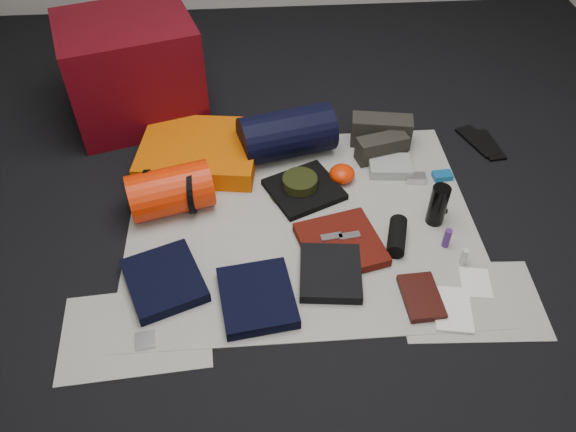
{
  "coord_description": "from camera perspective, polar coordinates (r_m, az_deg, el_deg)",
  "views": [
    {
      "loc": [
        -0.2,
        -1.81,
        1.88
      ],
      "look_at": [
        -0.07,
        -0.06,
        0.1
      ],
      "focal_mm": 35.0,
      "sensor_mm": 36.0,
      "label": 1
    }
  ],
  "objects": [
    {
      "name": "floor",
      "position": [
        2.63,
        1.37,
        -0.74
      ],
      "size": [
        4.5,
        4.5,
        0.02
      ],
      "primitive_type": "cube",
      "color": "black",
      "rests_on": "ground"
    },
    {
      "name": "newspaper_mat",
      "position": [
        2.62,
        1.38,
        -0.55
      ],
      "size": [
        1.6,
        1.3,
        0.01
      ],
      "primitive_type": "cube",
      "color": "beige",
      "rests_on": "floor"
    },
    {
      "name": "newspaper_sheet_front_left",
      "position": [
        2.32,
        -15.14,
        -11.24
      ],
      "size": [
        0.61,
        0.44,
        0.0
      ],
      "primitive_type": "cube",
      "rotation": [
        0.0,
        0.0,
        0.07
      ],
      "color": "beige",
      "rests_on": "floor"
    },
    {
      "name": "newspaper_sheet_front_right",
      "position": [
        2.45,
        17.99,
        -8.14
      ],
      "size": [
        0.6,
        0.43,
        0.0
      ],
      "primitive_type": "cube",
      "rotation": [
        0.0,
        0.0,
        -0.05
      ],
      "color": "beige",
      "rests_on": "floor"
    },
    {
      "name": "red_cabinet",
      "position": [
        3.24,
        -15.53,
        14.07
      ],
      "size": [
        0.81,
        0.74,
        0.56
      ],
      "primitive_type": "cube",
      "rotation": [
        0.0,
        0.0,
        0.29
      ],
      "color": "#50050E",
      "rests_on": "floor"
    },
    {
      "name": "sleeping_pad",
      "position": [
        2.95,
        -8.97,
        6.53
      ],
      "size": [
        0.65,
        0.56,
        0.11
      ],
      "primitive_type": "cube",
      "rotation": [
        0.0,
        0.0,
        -0.13
      ],
      "color": "#DC5B02",
      "rests_on": "newspaper_mat"
    },
    {
      "name": "stuff_sack",
      "position": [
        2.66,
        -11.88,
        2.5
      ],
      "size": [
        0.42,
        0.32,
        0.22
      ],
      "primitive_type": "cylinder",
      "rotation": [
        0.0,
        1.57,
        0.27
      ],
      "color": "red",
      "rests_on": "newspaper_mat"
    },
    {
      "name": "sack_strap_left",
      "position": [
        2.68,
        -13.98,
        2.32
      ],
      "size": [
        0.02,
        0.22,
        0.22
      ],
      "primitive_type": "cylinder",
      "rotation": [
        0.0,
        1.57,
        0.0
      ],
      "color": "black",
      "rests_on": "newspaper_mat"
    },
    {
      "name": "sack_strap_right",
      "position": [
        2.65,
        -9.73,
        2.57
      ],
      "size": [
        0.02,
        0.22,
        0.22
      ],
      "primitive_type": "cylinder",
      "rotation": [
        0.0,
        1.57,
        0.0
      ],
      "color": "black",
      "rests_on": "newspaper_mat"
    },
    {
      "name": "navy_duffel",
      "position": [
        2.91,
        -0.12,
        8.34
      ],
      "size": [
        0.52,
        0.36,
        0.25
      ],
      "primitive_type": "cylinder",
      "rotation": [
        0.0,
        1.57,
        0.24
      ],
      "color": "black",
      "rests_on": "newspaper_mat"
    },
    {
      "name": "boonie_brim",
      "position": [
        2.76,
        1.2,
        2.66
      ],
      "size": [
        0.38,
        0.38,
        0.01
      ],
      "primitive_type": "cylinder",
      "rotation": [
        0.0,
        0.0,
        -0.28
      ],
      "color": "black",
      "rests_on": "newspaper_mat"
    },
    {
      "name": "boonie_crown",
      "position": [
        2.74,
        1.21,
        3.3
      ],
      "size": [
        0.17,
        0.17,
        0.07
      ],
      "primitive_type": "cylinder",
      "color": "black",
      "rests_on": "boonie_brim"
    },
    {
      "name": "hiking_boot_left",
      "position": [
        2.96,
        9.48,
        6.85
      ],
      "size": [
        0.28,
        0.16,
        0.13
      ],
      "primitive_type": "cube",
      "rotation": [
        0.0,
        0.0,
        0.24
      ],
      "color": "#2B2821",
      "rests_on": "newspaper_mat"
    },
    {
      "name": "hiking_boot_right",
      "position": [
        3.05,
        9.45,
        8.54
      ],
      "size": [
        0.33,
        0.17,
        0.16
      ],
      "primitive_type": "cube",
      "rotation": [
        0.0,
        0.0,
        -0.17
      ],
      "color": "#2B2821",
      "rests_on": "newspaper_mat"
    },
    {
      "name": "flip_flop_left",
      "position": [
        3.23,
        18.71,
        7.2
      ],
      "size": [
        0.19,
        0.29,
        0.02
      ],
      "primitive_type": "cube",
      "rotation": [
        0.0,
        0.0,
        0.35
      ],
      "color": "black",
      "rests_on": "floor"
    },
    {
      "name": "flip_flop_right",
      "position": [
        3.22,
        19.67,
        6.8
      ],
      "size": [
        0.12,
        0.26,
        0.01
      ],
      "primitive_type": "cube",
      "rotation": [
        0.0,
        0.0,
        0.12
      ],
      "color": "black",
      "rests_on": "floor"
    },
    {
      "name": "trousers_navy_a",
      "position": [
        2.41,
        -12.46,
        -6.4
      ],
      "size": [
        0.39,
        0.42,
        0.05
      ],
      "primitive_type": "cube",
      "rotation": [
        0.0,
        0.0,
        0.37
      ],
      "color": "black",
      "rests_on": "newspaper_mat"
    },
    {
      "name": "trousers_navy_b",
      "position": [
        2.3,
        -3.16,
        -8.25
      ],
      "size": [
        0.34,
        0.37,
        0.05
      ],
      "primitive_type": "cube",
      "rotation": [
        0.0,
        0.0,
        0.14
      ],
      "color": "black",
      "rests_on": "newspaper_mat"
    },
    {
      "name": "trousers_charcoal",
      "position": [
        2.39,
        4.33,
        -5.77
      ],
      "size": [
        0.29,
        0.32,
        0.05
      ],
      "primitive_type": "cube",
      "rotation": [
        0.0,
        0.0,
        -0.11
      ],
      "color": "black",
      "rests_on": "newspaper_mat"
    },
    {
      "name": "black_tshirt",
      "position": [
        2.75,
        1.65,
        2.72
      ],
      "size": [
        0.42,
        0.41,
        0.03
      ],
      "primitive_type": "cube",
      "rotation": [
        0.0,
        0.0,
        0.42
      ],
      "color": "black",
      "rests_on": "newspaper_mat"
    },
    {
      "name": "red_shirt",
      "position": [
        2.5,
        5.37,
        -2.88
      ],
      "size": [
        0.41,
        0.41,
        0.05
      ],
      "primitive_type": "cube",
      "rotation": [
        0.0,
        0.0,
        0.24
      ],
      "color": "#4D0F08",
      "rests_on": "newspaper_mat"
    },
    {
      "name": "orange_stuff_sack",
      "position": [
        2.81,
        5.51,
        4.29
      ],
      "size": [
        0.15,
        0.15,
        0.08
      ],
      "primitive_type": "ellipsoid",
      "rotation": [
        0.0,
        0.0,
        -0.19
      ],
      "color": "red",
      "rests_on": "newspaper_mat"
    },
    {
      "name": "first_aid_pouch",
      "position": [
        2.91,
        10.31,
        4.99
      ],
      "size": [
        0.22,
        0.18,
        0.05
      ],
      "primitive_type": "cube",
      "rotation": [
        0.0,
        0.0,
        -0.09
      ],
      "color": "gray",
      "rests_on": "newspaper_mat"
    },
    {
      "name": "water_bottle",
      "position": [
        2.63,
        14.99,
        1.09
      ],
      "size": [
        0.1,
        0.1,
        0.21
      ],
      "primitive_type": "cylinder",
      "rotation": [
        0.0,
        0.0,
        0.2
      ],
      "color": "black",
      "rests_on": "newspaper_mat"
    },
    {
      "name": "speaker",
      "position": [
        2.54,
        11.01,
        -2.04
      ],
      "size": [
        0.13,
        0.22,
        0.08
      ],
      "primitive_type": "cylinder",
      "rotation": [
        1.57,
        0.0,
        -0.29
      ],
      "color": "black",
      "rests_on": "newspaper_mat"
    },
    {
      "name": "compact_camera",
      "position": [
        2.88,
        12.83,
        3.76
      ],
      "size": [
        0.1,
        0.07,
        0.04
      ],
      "primitive_type": "cube",
      "rotation": [
        0.0,
        0.0,
        -0.1
      ],
      "color": "silver",
      "rests_on": "newspaper_mat"
    },
    {
      "name": "cyan_case",
      "position": [
        2.93,
        15.41,
        3.97
      ],
      "size": [
        0.1,
        0.07,
        0.03
      ],
      "primitive_type": "cube",
      "rotation": [
        0.0,
        0.0,
        0.08
      ],
      "color": "#0E5187",
      "rests_on": "newspaper_mat"
    },
    {
      "name": "toiletry_purple",
      "position": [
        2.57,
        15.84,
        -2.17
      ],
      "size": [
        0.03,
        0.03,
        0.1
      ],
      "primitive_type": "cylinder",
      "rotation": [
        0.0,
        0.0,
        -0.06
      ],
      "color": "#442068",
      "rests_on": "newspaper_mat"
    },
    {
      "name": "toiletry_clear",
      "position": [
        2.53,
        17.46,
        -3.98
      ],
      "size": [
        0.03,
        0.03,
        0.08
      ],
      "primitive_type": "cylinder",
      "rotation": [
        0.0,
        0.0,
        -0.01
      ],
      "color": "#B6BAB5",
      "rests_on": "newspaper_mat"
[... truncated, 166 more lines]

